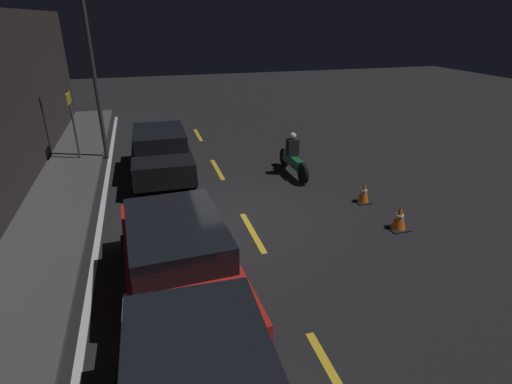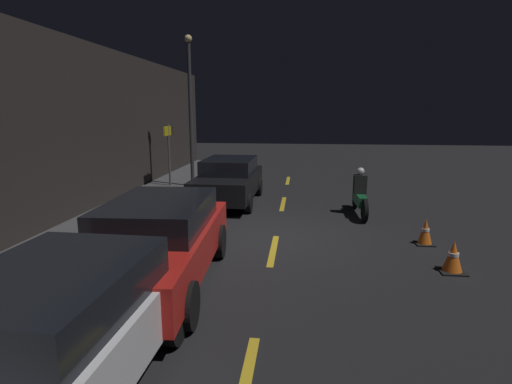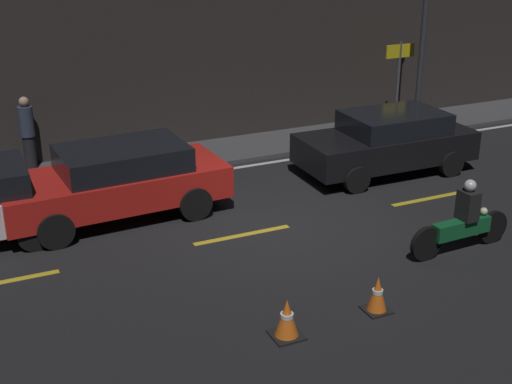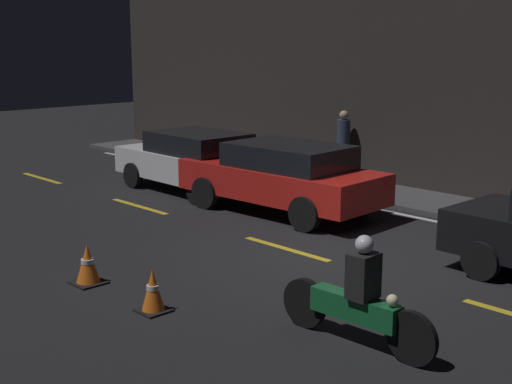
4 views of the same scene
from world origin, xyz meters
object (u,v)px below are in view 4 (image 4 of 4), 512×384
Objects in this scene: traffic_cone_near at (88,265)px; pedestrian at (343,144)px; motorcycle at (356,300)px; traffic_cone_mid at (153,291)px; sedan_white at (195,160)px; taxi_red at (283,175)px.

pedestrian reaches higher than traffic_cone_near.
motorcycle is 3.70× the size of traffic_cone_mid.
motorcycle is (8.30, -4.25, -0.21)m from sedan_white.
sedan_white is 3.87m from pedestrian.
taxi_red is 2.07× the size of motorcycle.
traffic_cone_near is 1.02× the size of traffic_cone_mid.
traffic_cone_mid is 0.34× the size of pedestrian.
sedan_white reaches higher than traffic_cone_mid.
taxi_red reaches higher than sedan_white.
pedestrian reaches higher than sedan_white.
sedan_white is at bearing 150.81° from motorcycle.
traffic_cone_mid is at bearing 138.02° from sedan_white.
pedestrian is (-1.20, 3.46, 0.19)m from taxi_red.
motorcycle is at bearing 138.72° from taxi_red.
sedan_white is 2.40× the size of pedestrian.
sedan_white is at bearing 127.31° from traffic_cone_near.
pedestrian reaches higher than motorcycle.
motorcycle is 2.82m from traffic_cone_mid.
sedan_white is at bearing -117.82° from pedestrian.
sedan_white is 0.91× the size of taxi_red.
sedan_white is at bearing -3.65° from taxi_red.
traffic_cone_mid is 9.65m from pedestrian.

